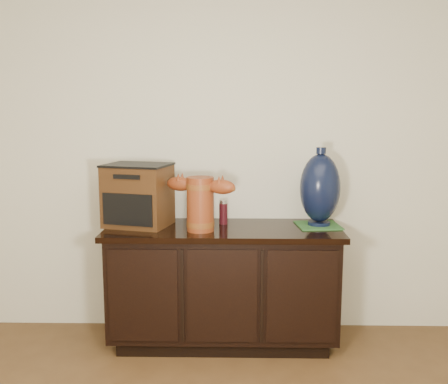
{
  "coord_description": "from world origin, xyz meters",
  "views": [
    {
      "loc": [
        0.07,
        -0.95,
        1.49
      ],
      "look_at": [
        0.01,
        2.18,
        0.99
      ],
      "focal_mm": 42.0,
      "sensor_mm": 36.0,
      "label": 1
    }
  ],
  "objects_px": {
    "spray_can": "(223,212)",
    "lamp_base": "(320,188)",
    "terracotta_vessel": "(200,201)",
    "sideboard": "(223,284)",
    "tv_radio": "(138,195)"
  },
  "relations": [
    {
      "from": "sideboard",
      "to": "terracotta_vessel",
      "type": "height_order",
      "value": "terracotta_vessel"
    },
    {
      "from": "terracotta_vessel",
      "to": "sideboard",
      "type": "bearing_deg",
      "value": 57.51
    },
    {
      "from": "tv_radio",
      "to": "lamp_base",
      "type": "height_order",
      "value": "lamp_base"
    },
    {
      "from": "terracotta_vessel",
      "to": "spray_can",
      "type": "height_order",
      "value": "terracotta_vessel"
    },
    {
      "from": "terracotta_vessel",
      "to": "lamp_base",
      "type": "xyz_separation_m",
      "value": [
        0.74,
        0.14,
        0.06
      ]
    },
    {
      "from": "tv_radio",
      "to": "terracotta_vessel",
      "type": "bearing_deg",
      "value": -4.29
    },
    {
      "from": "tv_radio",
      "to": "spray_can",
      "type": "height_order",
      "value": "tv_radio"
    },
    {
      "from": "sideboard",
      "to": "lamp_base",
      "type": "xyz_separation_m",
      "value": [
        0.6,
        0.06,
        0.61
      ]
    },
    {
      "from": "spray_can",
      "to": "lamp_base",
      "type": "bearing_deg",
      "value": -4.31
    },
    {
      "from": "sideboard",
      "to": "tv_radio",
      "type": "height_order",
      "value": "tv_radio"
    },
    {
      "from": "sideboard",
      "to": "lamp_base",
      "type": "distance_m",
      "value": 0.86
    },
    {
      "from": "sideboard",
      "to": "terracotta_vessel",
      "type": "bearing_deg",
      "value": -146.7
    },
    {
      "from": "lamp_base",
      "to": "spray_can",
      "type": "bearing_deg",
      "value": 175.69
    },
    {
      "from": "spray_can",
      "to": "tv_radio",
      "type": "bearing_deg",
      "value": -174.36
    },
    {
      "from": "sideboard",
      "to": "terracotta_vessel",
      "type": "relative_size",
      "value": 3.23
    }
  ]
}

